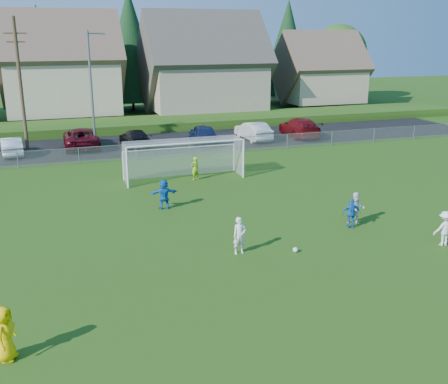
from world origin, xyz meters
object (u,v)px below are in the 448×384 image
(referee, at_px, (5,334))
(player_white_a, at_px, (240,235))
(soccer_ball, at_px, (295,250))
(car_d, at_px, (135,138))
(player_blue_a, at_px, (351,213))
(car_e, at_px, (203,134))
(car_g, at_px, (300,127))
(goalkeeper, at_px, (195,168))
(player_white_b, at_px, (356,208))
(player_white_c, at_px, (445,228))
(car_b, at_px, (11,146))
(car_f, at_px, (253,131))
(player_blue_b, at_px, (164,194))
(car_c, at_px, (81,138))
(soccer_goal, at_px, (183,153))

(referee, xyz_separation_m, player_white_a, (8.73, 4.90, -0.02))
(soccer_ball, bearing_deg, car_d, 96.78)
(player_blue_a, bearing_deg, car_e, -71.11)
(soccer_ball, bearing_deg, player_white_a, 163.75)
(car_g, bearing_deg, referee, 55.14)
(car_g, bearing_deg, goalkeeper, 45.51)
(car_g, bearing_deg, player_blue_a, 74.33)
(player_white_b, xyz_separation_m, player_blue_a, (-0.48, -0.38, -0.06))
(referee, distance_m, player_white_a, 10.01)
(soccer_ball, relative_size, player_blue_a, 0.15)
(referee, height_order, car_e, referee)
(player_white_c, xyz_separation_m, car_b, (-18.54, 24.71, -0.09))
(car_f, bearing_deg, player_white_a, 63.95)
(player_blue_b, height_order, car_b, player_blue_b)
(player_white_c, distance_m, car_e, 24.70)
(car_e, xyz_separation_m, car_f, (4.48, 0.00, -0.03))
(referee, height_order, car_b, referee)
(player_blue_b, bearing_deg, car_e, -109.93)
(player_white_b, relative_size, player_white_c, 1.02)
(goalkeeper, height_order, car_g, car_g)
(car_d, height_order, car_e, car_e)
(player_blue_a, bearing_deg, car_c, -48.45)
(player_blue_a, height_order, car_c, car_c)
(player_blue_b, bearing_deg, soccer_goal, -110.58)
(car_b, bearing_deg, car_d, 175.58)
(player_blue_b, bearing_deg, car_b, -59.71)
(player_blue_a, relative_size, car_c, 0.25)
(player_white_c, relative_size, player_blue_a, 1.06)
(referee, xyz_separation_m, player_blue_b, (7.02, 11.61, -0.02))
(goalkeeper, distance_m, car_f, 13.52)
(goalkeeper, height_order, car_d, goalkeeper)
(car_c, relative_size, car_g, 1.01)
(player_white_c, bearing_deg, soccer_ball, -6.71)
(player_blue_b, xyz_separation_m, car_f, (11.22, 15.74, -0.02))
(referee, xyz_separation_m, car_d, (8.18, 27.85, -0.14))
(player_blue_b, relative_size, soccer_goal, 0.21)
(player_white_b, distance_m, car_c, 25.02)
(car_f, bearing_deg, soccer_ball, 69.48)
(car_c, distance_m, car_g, 18.76)
(referee, xyz_separation_m, goalkeeper, (10.07, 16.57, -0.09))
(goalkeeper, relative_size, car_c, 0.25)
(car_d, bearing_deg, player_white_a, 87.80)
(car_f, bearing_deg, car_d, -5.99)
(player_white_b, relative_size, car_g, 0.28)
(player_white_a, bearing_deg, car_b, 109.15)
(player_white_a, relative_size, car_f, 0.34)
(soccer_ball, bearing_deg, car_c, 105.90)
(player_white_b, xyz_separation_m, car_g, (7.49, 21.06, 0.04))
(player_white_b, distance_m, car_f, 21.15)
(player_white_a, distance_m, car_d, 22.96)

